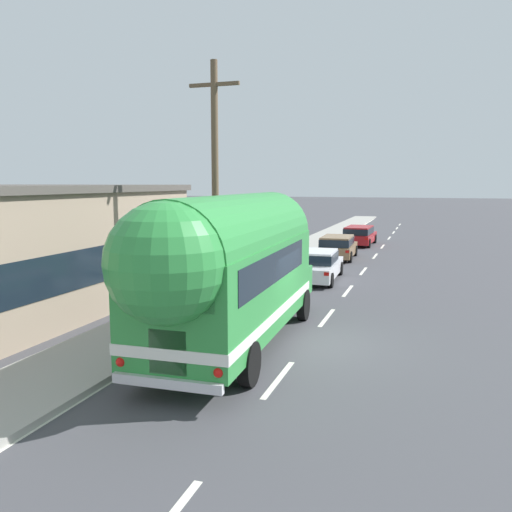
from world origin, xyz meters
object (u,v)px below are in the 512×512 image
(painted_bus, at_px, (229,266))
(car_second, at_px, (338,246))
(car_third, at_px, (359,234))
(car_lead, at_px, (317,264))
(utility_pole, at_px, (215,183))

(painted_bus, xyz_separation_m, car_second, (-0.24, 18.02, -1.52))
(car_second, distance_m, car_third, 7.32)
(car_lead, distance_m, car_second, 7.01)
(painted_bus, bearing_deg, car_lead, 89.92)
(car_lead, height_order, car_third, same)
(painted_bus, distance_m, car_second, 18.08)
(car_second, bearing_deg, car_third, 87.63)
(car_lead, bearing_deg, car_third, 89.80)
(car_second, bearing_deg, car_lead, -87.92)
(utility_pole, bearing_deg, painted_bus, -63.56)
(car_lead, bearing_deg, utility_pole, -109.39)
(painted_bus, relative_size, car_second, 2.43)
(painted_bus, height_order, car_second, painted_bus)
(painted_bus, height_order, car_third, painted_bus)
(utility_pole, distance_m, car_third, 21.23)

